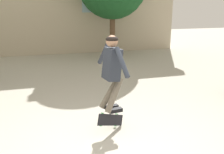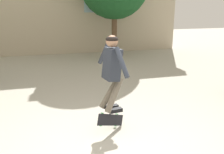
{
  "view_description": "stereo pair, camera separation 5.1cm",
  "coord_description": "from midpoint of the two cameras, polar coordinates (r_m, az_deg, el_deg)",
  "views": [
    {
      "loc": [
        -1.01,
        -3.41,
        2.3
      ],
      "look_at": [
        0.19,
        0.73,
        1.07
      ],
      "focal_mm": 40.0,
      "sensor_mm": 36.0,
      "label": 1
    },
    {
      "loc": [
        -0.97,
        -3.43,
        2.3
      ],
      "look_at": [
        0.19,
        0.73,
        1.07
      ],
      "focal_mm": 40.0,
      "sensor_mm": 36.0,
      "label": 2
    }
  ],
  "objects": [
    {
      "name": "skater",
      "position": [
        4.44,
        -0.31,
        2.23
      ],
      "size": [
        0.44,
        1.23,
        1.4
      ],
      "rotation": [
        0.0,
        0.0,
        0.15
      ],
      "color": "#282D38"
    },
    {
      "name": "building_backdrop",
      "position": [
        12.73,
        -12.13,
        16.17
      ],
      "size": [
        12.64,
        0.52,
        5.71
      ],
      "color": "#B7A88E",
      "rests_on": "ground_plane"
    },
    {
      "name": "ground_plane",
      "position": [
        4.24,
        -0.03,
        -16.94
      ],
      "size": [
        40.0,
        40.0,
        0.0
      ],
      "primitive_type": "plane",
      "color": "#B2AD9E"
    },
    {
      "name": "skateboard_flipping",
      "position": [
        4.76,
        -0.6,
        -9.78
      ],
      "size": [
        0.63,
        0.5,
        0.48
      ],
      "rotation": [
        0.0,
        0.0,
        0.63
      ],
      "color": "black"
    }
  ]
}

